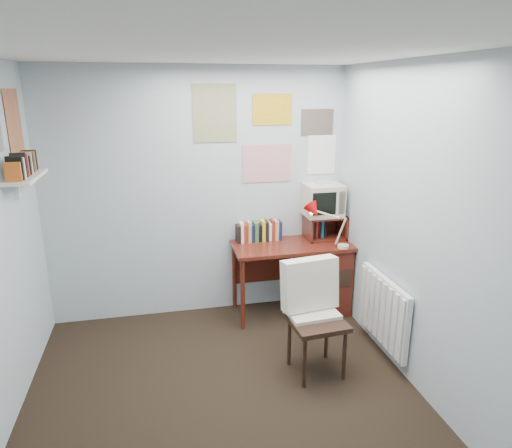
% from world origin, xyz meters
% --- Properties ---
extents(ground, '(3.50, 3.50, 0.00)m').
position_xyz_m(ground, '(0.00, 0.00, 0.00)').
color(ground, black).
rests_on(ground, ground).
extents(back_wall, '(3.00, 0.02, 2.50)m').
position_xyz_m(back_wall, '(0.00, 1.75, 1.25)').
color(back_wall, '#A3B1BB').
rests_on(back_wall, ground).
extents(right_wall, '(0.02, 3.50, 2.50)m').
position_xyz_m(right_wall, '(1.50, 0.00, 1.25)').
color(right_wall, '#A3B1BB').
rests_on(right_wall, ground).
extents(ceiling, '(3.00, 3.50, 0.02)m').
position_xyz_m(ceiling, '(0.00, 0.00, 2.50)').
color(ceiling, white).
rests_on(ceiling, back_wall).
extents(desk, '(1.20, 0.55, 0.76)m').
position_xyz_m(desk, '(1.17, 1.48, 0.41)').
color(desk, '#521C12').
rests_on(desk, ground).
extents(desk_chair, '(0.50, 0.49, 0.92)m').
position_xyz_m(desk_chair, '(0.79, 0.41, 0.46)').
color(desk_chair, black).
rests_on(desk_chair, ground).
extents(desk_lamp, '(0.28, 0.24, 0.40)m').
position_xyz_m(desk_lamp, '(1.36, 1.26, 0.96)').
color(desk_lamp, red).
rests_on(desk_lamp, desk).
extents(tv_riser, '(0.40, 0.30, 0.25)m').
position_xyz_m(tv_riser, '(1.29, 1.59, 0.89)').
color(tv_riser, '#521C12').
rests_on(tv_riser, desk).
extents(crt_tv, '(0.38, 0.35, 0.36)m').
position_xyz_m(crt_tv, '(1.26, 1.61, 1.19)').
color(crt_tv, beige).
rests_on(crt_tv, tv_riser).
extents(book_row, '(0.60, 0.14, 0.22)m').
position_xyz_m(book_row, '(0.66, 1.66, 0.87)').
color(book_row, '#521C12').
rests_on(book_row, desk).
extents(radiator, '(0.09, 0.80, 0.60)m').
position_xyz_m(radiator, '(1.46, 0.55, 0.42)').
color(radiator, white).
rests_on(radiator, right_wall).
extents(wall_shelf, '(0.20, 0.62, 0.24)m').
position_xyz_m(wall_shelf, '(-1.40, 1.10, 1.62)').
color(wall_shelf, white).
rests_on(wall_shelf, left_wall).
extents(posters_back, '(1.20, 0.01, 0.90)m').
position_xyz_m(posters_back, '(0.70, 1.74, 1.85)').
color(posters_back, white).
rests_on(posters_back, back_wall).
extents(posters_left, '(0.01, 0.70, 0.60)m').
position_xyz_m(posters_left, '(-1.49, 1.10, 2.00)').
color(posters_left, white).
rests_on(posters_left, left_wall).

